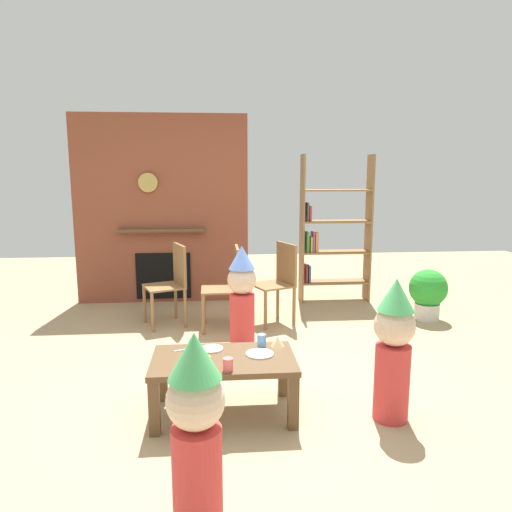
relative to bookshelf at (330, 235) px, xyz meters
The scene contains 19 objects.
ground_plane 2.86m from the bookshelf, 118.25° to the right, with size 12.00×12.00×0.00m, color tan.
brick_fireplace_feature 2.20m from the bookshelf, behind, with size 2.20×0.28×2.40m.
bookshelf is the anchor object (origin of this frame).
coffee_table 3.28m from the bookshelf, 116.47° to the right, with size 1.00×0.58×0.42m.
paper_cup_near_left 3.33m from the bookshelf, 119.68° to the right, with size 0.07×0.07×0.09m, color silver.
paper_cup_near_right 3.50m from the bookshelf, 116.82° to the right, with size 0.08×0.08×0.09m, color #F2CC4C.
paper_cup_center 2.98m from the bookshelf, 113.13° to the right, with size 0.06×0.06×0.09m, color #669EE0.
paper_cup_far_left 3.46m from the bookshelf, 114.42° to the right, with size 0.07×0.07×0.09m, color #E5666B.
paper_plate_front 3.13m from the bookshelf, 112.50° to the right, with size 0.20×0.20×0.01m, color white.
paper_plate_rear 3.17m from the bookshelf, 119.09° to the right, with size 0.16×0.16×0.01m, color white.
birthday_cake_slice 2.93m from the bookshelf, 111.01° to the right, with size 0.10×0.10×0.08m, color #EAC68C.
table_fork 3.26m from the bookshelf, 122.28° to the right, with size 0.15×0.02×0.01m, color silver.
child_with_cone_hat 4.33m from the bookshelf, 111.58° to the right, with size 0.27×0.27×0.99m.
child_in_pink 3.10m from the bookshelf, 95.53° to the right, with size 0.28×0.28×1.00m.
child_by_the_chairs 2.08m from the bookshelf, 127.34° to the right, with size 0.28×0.28×1.00m.
dining_chair_left 2.17m from the bookshelf, 157.09° to the right, with size 0.52×0.52×0.90m.
dining_chair_middle 1.75m from the bookshelf, 142.41° to the right, with size 0.40×0.40×0.90m.
dining_chair_right 1.22m from the bookshelf, 132.20° to the right, with size 0.52×0.52×0.90m.
potted_plant_tall 1.41m from the bookshelf, 44.14° to the right, with size 0.43×0.43×0.59m.
Camera 1 is at (-0.19, -3.66, 1.70)m, focal length 33.66 mm.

